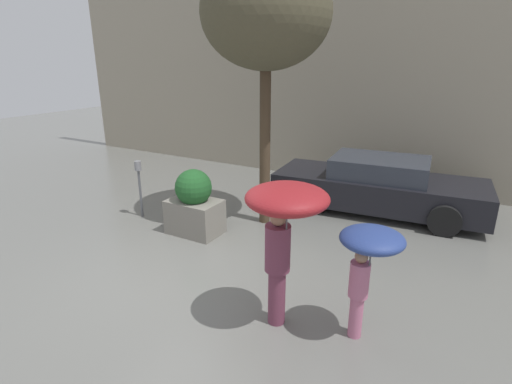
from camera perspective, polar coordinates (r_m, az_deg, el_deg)
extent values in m
plane|color=slate|center=(6.57, -11.31, -11.89)|extent=(40.00, 40.00, 0.00)
cube|color=#9E937F|center=(11.36, 10.37, 16.88)|extent=(18.00, 0.30, 6.00)
cube|color=gray|center=(7.93, -8.72, -3.51)|extent=(1.02, 0.69, 0.68)
sphere|color=#1E5123|center=(7.72, -8.93, 0.64)|extent=(0.71, 0.71, 0.71)
cylinder|color=brown|center=(5.32, 2.98, -14.64)|extent=(0.22, 0.22, 0.77)
cylinder|color=brown|center=(4.98, 3.11, -8.01)|extent=(0.32, 0.32, 0.61)
sphere|color=#997056|center=(4.81, 3.20, -3.66)|extent=(0.21, 0.21, 0.21)
cylinder|color=#4C4C51|center=(4.73, 4.39, -4.69)|extent=(0.02, 0.02, 0.66)
ellipsoid|color=maroon|center=(4.61, 4.49, -0.91)|extent=(0.99, 0.99, 0.32)
cylinder|color=#B76684|center=(5.29, 14.07, -16.79)|extent=(0.17, 0.17, 0.57)
cylinder|color=#B76684|center=(5.01, 14.53, -12.01)|extent=(0.24, 0.24, 0.45)
sphere|color=#997056|center=(4.87, 14.82, -8.94)|extent=(0.15, 0.15, 0.15)
cylinder|color=#4C4C51|center=(4.84, 15.97, -9.39)|extent=(0.02, 0.02, 0.54)
ellipsoid|color=navy|center=(4.72, 16.26, -6.50)|extent=(0.74, 0.74, 0.24)
cube|color=black|center=(9.32, 16.97, 0.26)|extent=(4.63, 2.07, 0.63)
cube|color=#2D333D|center=(9.18, 17.28, 3.39)|extent=(2.14, 1.59, 0.43)
cylinder|color=black|center=(8.87, 7.17, -1.17)|extent=(0.64, 0.28, 0.62)
cylinder|color=black|center=(10.40, 9.95, 1.68)|extent=(0.64, 0.28, 0.62)
cylinder|color=black|center=(8.55, 25.31, -3.70)|extent=(0.64, 0.28, 0.62)
cylinder|color=black|center=(10.12, 25.36, -0.37)|extent=(0.64, 0.28, 0.62)
cylinder|color=#423323|center=(7.99, 1.29, 7.15)|extent=(0.22, 0.22, 3.41)
ellipsoid|color=#4C4733|center=(7.87, 1.43, 24.25)|extent=(2.39, 2.39, 2.03)
cylinder|color=#595B60|center=(8.93, -16.17, -0.22)|extent=(0.05, 0.05, 1.04)
cylinder|color=gray|center=(8.76, -16.54, 3.62)|extent=(0.14, 0.14, 0.20)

